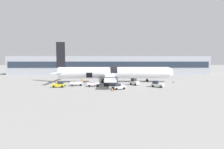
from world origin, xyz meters
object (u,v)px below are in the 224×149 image
at_px(baggage_tug_mid, 59,85).
at_px(ground_crew_driver, 82,81).
at_px(suitcase_on_tarmac_upright, 99,83).
at_px(baggage_cart_loading, 95,82).
at_px(baggage_tug_rear, 157,84).
at_px(baggage_cart_queued, 77,84).
at_px(baggage_tug_spare, 118,87).
at_px(baggage_cart_empty, 94,84).
at_px(ground_crew_loader_a, 110,81).
at_px(ground_crew_loader_b, 109,81).
at_px(airplane, 112,73).
at_px(baggage_tug_lead, 134,82).

bearing_deg(baggage_tug_mid, ground_crew_driver, 49.54).
bearing_deg(suitcase_on_tarmac_upright, baggage_cart_loading, 123.58).
distance_m(baggage_tug_rear, suitcase_on_tarmac_upright, 15.10).
height_order(baggage_cart_loading, baggage_cart_queued, baggage_cart_queued).
bearing_deg(baggage_tug_spare, baggage_cart_empty, 142.46).
xyz_separation_m(baggage_cart_loading, ground_crew_loader_a, (4.38, -0.24, 0.48)).
bearing_deg(baggage_cart_queued, ground_crew_loader_b, 16.80).
relative_size(airplane, ground_crew_loader_a, 20.75).
xyz_separation_m(baggage_tug_rear, baggage_cart_queued, (-19.97, 3.11, -0.14)).
distance_m(ground_crew_driver, suitcase_on_tarmac_upright, 4.96).
bearing_deg(ground_crew_loader_b, baggage_cart_queued, -163.20).
xyz_separation_m(baggage_cart_loading, baggage_cart_queued, (-4.29, -3.73, 0.08)).
distance_m(baggage_tug_spare, suitcase_on_tarmac_upright, 9.05).
xyz_separation_m(baggage_tug_lead, ground_crew_loader_b, (-6.89, 1.52, 0.21)).
bearing_deg(ground_crew_driver, ground_crew_loader_b, -3.66).
bearing_deg(airplane, baggage_tug_rear, -45.08).
distance_m(baggage_cart_loading, baggage_cart_queued, 5.69).
bearing_deg(baggage_tug_rear, baggage_tug_spare, -163.06).
height_order(baggage_cart_loading, ground_crew_loader_b, ground_crew_loader_b).
bearing_deg(ground_crew_driver, baggage_cart_loading, 13.11).
bearing_deg(baggage_cart_queued, ground_crew_driver, 73.40).
relative_size(baggage_cart_loading, baggage_cart_empty, 0.98).
distance_m(ground_crew_loader_a, ground_crew_driver, 7.81).
xyz_separation_m(baggage_tug_spare, baggage_cart_queued, (-10.35, 6.04, -0.07)).
relative_size(baggage_tug_rear, baggage_cart_empty, 0.80).
distance_m(baggage_tug_mid, baggage_cart_queued, 4.63).
height_order(baggage_tug_rear, baggage_cart_loading, baggage_tug_rear).
height_order(baggage_cart_queued, ground_crew_driver, ground_crew_driver).
xyz_separation_m(airplane, baggage_cart_empty, (-4.85, -9.09, -2.18)).
bearing_deg(suitcase_on_tarmac_upright, baggage_tug_rear, -18.52).
relative_size(baggage_cart_queued, ground_crew_driver, 2.65).
height_order(baggage_tug_lead, baggage_tug_rear, baggage_tug_lead).
height_order(baggage_tug_rear, baggage_cart_queued, baggage_tug_rear).
xyz_separation_m(baggage_cart_queued, baggage_cart_empty, (4.42, -1.48, 0.04)).
height_order(baggage_cart_empty, ground_crew_loader_b, ground_crew_loader_b).
height_order(baggage_tug_spare, ground_crew_loader_a, ground_crew_loader_a).
bearing_deg(ground_crew_driver, baggage_cart_empty, -51.31).
bearing_deg(airplane, baggage_tug_mid, -142.10).
height_order(baggage_tug_lead, suitcase_on_tarmac_upright, baggage_tug_lead).
relative_size(ground_crew_loader_b, ground_crew_driver, 1.14).
xyz_separation_m(baggage_tug_spare, ground_crew_loader_b, (-2.16, 8.51, 0.35)).
xyz_separation_m(baggage_tug_lead, ground_crew_driver, (-14.20, 1.98, 0.09)).
distance_m(baggage_tug_lead, baggage_cart_empty, 10.93).
bearing_deg(baggage_cart_empty, baggage_tug_rear, -5.99).
xyz_separation_m(ground_crew_driver, suitcase_on_tarmac_upright, (4.77, -1.25, -0.45)).
xyz_separation_m(baggage_tug_rear, ground_crew_loader_a, (-11.30, 6.60, 0.25)).
relative_size(baggage_cart_loading, ground_crew_loader_b, 2.17).
relative_size(airplane, baggage_cart_empty, 9.08).
relative_size(baggage_tug_lead, baggage_cart_queued, 0.64).
bearing_deg(baggage_tug_mid, baggage_tug_spare, -13.68).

